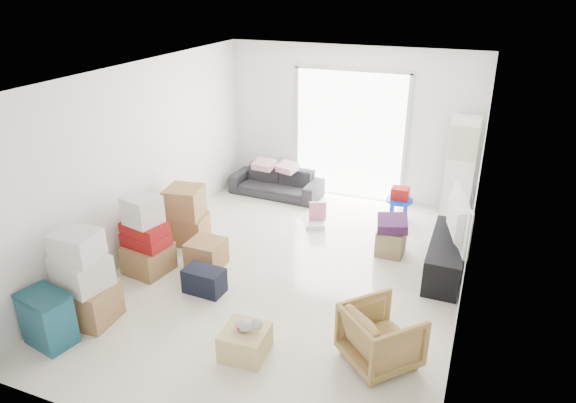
% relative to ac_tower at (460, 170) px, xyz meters
% --- Properties ---
extents(room_shell, '(4.98, 6.48, 3.18)m').
position_rel_ac_tower_xyz_m(room_shell, '(-1.95, -2.65, 0.48)').
color(room_shell, white).
rests_on(room_shell, ground).
extents(sliding_door, '(2.10, 0.04, 2.33)m').
position_rel_ac_tower_xyz_m(sliding_door, '(-1.95, 0.33, 0.37)').
color(sliding_door, white).
rests_on(sliding_door, room_shell).
extents(ac_tower, '(0.45, 0.30, 1.75)m').
position_rel_ac_tower_xyz_m(ac_tower, '(0.00, 0.00, 0.00)').
color(ac_tower, white).
rests_on(ac_tower, room_shell).
extents(tv_console, '(0.45, 1.50, 0.50)m').
position_rel_ac_tower_xyz_m(tv_console, '(0.05, -1.81, -0.63)').
color(tv_console, black).
rests_on(tv_console, room_shell).
extents(television, '(0.89, 1.24, 0.15)m').
position_rel_ac_tower_xyz_m(television, '(0.05, -1.81, -0.30)').
color(television, black).
rests_on(television, tv_console).
extents(sofa, '(1.71, 0.58, 0.66)m').
position_rel_ac_tower_xyz_m(sofa, '(-3.17, -0.15, -0.54)').
color(sofa, '#2B2C31').
rests_on(sofa, room_shell).
extents(pillow_left, '(0.40, 0.33, 0.12)m').
position_rel_ac_tower_xyz_m(pillow_left, '(-3.39, -0.20, -0.16)').
color(pillow_left, '#C28EA0').
rests_on(pillow_left, sofa).
extents(pillow_right, '(0.43, 0.38, 0.12)m').
position_rel_ac_tower_xyz_m(pillow_right, '(-2.94, -0.18, -0.15)').
color(pillow_right, '#C28EA0').
rests_on(pillow_right, sofa).
extents(armchair, '(0.95, 0.95, 0.71)m').
position_rel_ac_tower_xyz_m(armchair, '(-0.40, -3.93, -0.52)').
color(armchair, '#AE784D').
rests_on(armchair, room_shell).
extents(storage_bins, '(0.61, 0.48, 0.62)m').
position_rel_ac_tower_xyz_m(storage_bins, '(-3.85, -4.97, -0.56)').
color(storage_bins, navy).
rests_on(storage_bins, room_shell).
extents(box_stack_a, '(0.66, 0.58, 1.16)m').
position_rel_ac_tower_xyz_m(box_stack_a, '(-3.75, -4.47, -0.36)').
color(box_stack_a, '#9D7047').
rests_on(box_stack_a, room_shell).
extents(box_stack_b, '(0.65, 0.62, 1.11)m').
position_rel_ac_tower_xyz_m(box_stack_b, '(-3.75, -3.29, -0.39)').
color(box_stack_b, '#9D7047').
rests_on(box_stack_b, room_shell).
extents(box_stack_c, '(0.66, 0.59, 0.89)m').
position_rel_ac_tower_xyz_m(box_stack_c, '(-3.72, -2.35, -0.44)').
color(box_stack_c, '#9D7047').
rests_on(box_stack_c, room_shell).
extents(loose_box, '(0.47, 0.47, 0.39)m').
position_rel_ac_tower_xyz_m(loose_box, '(-3.07, -2.89, -0.68)').
color(loose_box, '#9D7047').
rests_on(loose_box, room_shell).
extents(duffel_bag, '(0.52, 0.33, 0.33)m').
position_rel_ac_tower_xyz_m(duffel_bag, '(-2.78, -3.46, -0.71)').
color(duffel_bag, black).
rests_on(duffel_bag, room_shell).
extents(ottoman, '(0.40, 0.40, 0.39)m').
position_rel_ac_tower_xyz_m(ottoman, '(-0.75, -1.59, -0.68)').
color(ottoman, '#9A8559').
rests_on(ottoman, room_shell).
extents(blanket, '(0.50, 0.50, 0.14)m').
position_rel_ac_tower_xyz_m(blanket, '(-0.75, -1.59, -0.42)').
color(blanket, '#3F1C47').
rests_on(blanket, ottoman).
extents(kids_table, '(0.45, 0.45, 0.58)m').
position_rel_ac_tower_xyz_m(kids_table, '(-0.85, -0.41, -0.46)').
color(kids_table, '#0B2ECA').
rests_on(kids_table, room_shell).
extents(toy_walker, '(0.37, 0.35, 0.40)m').
position_rel_ac_tower_xyz_m(toy_walker, '(-2.05, -1.13, -0.76)').
color(toy_walker, silver).
rests_on(toy_walker, room_shell).
extents(wood_crate, '(0.49, 0.49, 0.31)m').
position_rel_ac_tower_xyz_m(wood_crate, '(-1.76, -4.35, -0.72)').
color(wood_crate, tan).
rests_on(wood_crate, room_shell).
extents(plush_bunny, '(0.31, 0.18, 0.15)m').
position_rel_ac_tower_xyz_m(plush_bunny, '(-1.73, -4.34, -0.49)').
color(plush_bunny, '#B2ADA8').
rests_on(plush_bunny, wood_crate).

